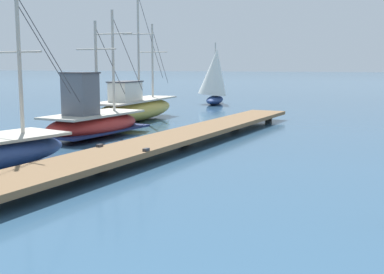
% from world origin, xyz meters
% --- Properties ---
extents(floating_dock, '(3.54, 19.44, 0.53)m').
position_xyz_m(floating_dock, '(-5.02, 15.38, 0.36)').
color(floating_dock, brown).
rests_on(floating_dock, ground).
extents(fishing_boat_1, '(2.04, 7.73, 6.71)m').
position_xyz_m(fishing_boat_1, '(-10.29, 21.63, 0.68)').
color(fishing_boat_1, gold).
rests_on(fishing_boat_1, ground).
extents(fishing_boat_2, '(2.65, 6.11, 5.05)m').
position_xyz_m(fishing_boat_2, '(-9.15, 15.90, 0.66)').
color(fishing_boat_2, '#AD2823').
rests_on(fishing_boat_2, ground).
extents(distant_sailboat, '(2.71, 4.21, 4.40)m').
position_xyz_m(distant_sailboat, '(-9.96, 33.14, 1.97)').
color(distant_sailboat, navy).
rests_on(distant_sailboat, ground).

